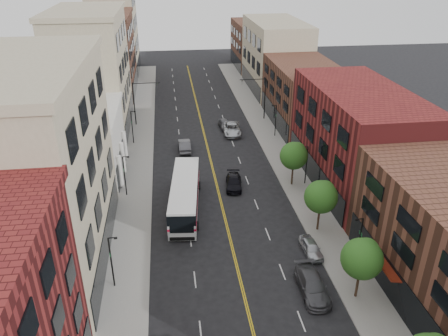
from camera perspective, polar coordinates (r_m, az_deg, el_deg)
name	(u,v)px	position (r m, az deg, el deg)	size (l,w,h in m)	color
sidewalk_left	(139,156)	(63.33, -11.03, 1.49)	(4.00, 110.00, 0.15)	gray
sidewalk_right	(276,149)	(65.03, 6.82, 2.48)	(4.00, 110.00, 0.15)	gray
bldg_l_tanoffice	(38,173)	(41.11, -23.12, -0.65)	(10.00, 22.00, 18.00)	tan
bldg_l_white	(80,145)	(59.07, -18.30, 2.90)	(10.00, 14.00, 8.00)	silver
bldg_l_far_a	(93,73)	(73.49, -16.78, 11.74)	(10.00, 20.00, 18.00)	tan
bldg_l_far_b	(107,56)	(93.13, -15.01, 13.93)	(10.00, 20.00, 15.00)	brown
bldg_l_far_c	(114,29)	(110.31, -14.17, 17.18)	(10.00, 16.00, 20.00)	tan
bldg_r_mid	(357,138)	(55.45, 16.92, 3.82)	(10.00, 22.00, 12.00)	maroon
bldg_r_far_a	(305,95)	(74.23, 10.48, 9.34)	(10.00, 20.00, 10.00)	brown
bldg_r_far_b	(275,56)	(93.30, 6.70, 14.33)	(10.00, 22.00, 14.00)	tan
bldg_r_far_c	(256,45)	(112.72, 4.18, 15.73)	(10.00, 18.00, 11.00)	brown
tree_r_1	(363,257)	(37.60, 17.66, -11.06)	(3.40, 3.40, 5.59)	black
tree_r_2	(322,196)	(45.23, 12.63, -3.56)	(3.40, 3.40, 5.59)	black
tree_r_3	(294,155)	(53.64, 9.18, 1.71)	(3.40, 3.40, 5.59)	black
lamp_l_1	(112,259)	(38.74, -14.47, -11.48)	(0.81, 0.55, 5.05)	black
lamp_l_2	(125,174)	(52.28, -12.82, -0.73)	(0.81, 0.55, 5.05)	black
lamp_l_3	(132,125)	(66.91, -11.89, 5.47)	(0.81, 0.55, 5.05)	black
lamp_r_1	(359,239)	(41.71, 17.25, -8.86)	(0.81, 0.55, 5.05)	black
lamp_r_2	(306,163)	(54.51, 10.69, 0.65)	(0.81, 0.55, 5.05)	black
lamp_r_3	(275,119)	(68.67, 6.73, 6.41)	(0.81, 0.55, 5.05)	black
signal_mast_left	(138,98)	(73.88, -11.14, 8.91)	(4.49, 0.18, 7.20)	black
signal_mast_right	(261,94)	(75.38, 4.83, 9.66)	(4.49, 0.18, 7.20)	black
city_bus	(185,193)	(49.09, -5.13, -3.33)	(4.22, 13.38, 3.39)	silver
car_parked_mid	(312,286)	(39.13, 11.46, -14.81)	(2.18, 5.37, 1.56)	#454549
car_parked_far	(311,248)	(43.53, 11.30, -10.19)	(1.53, 3.79, 1.29)	silver
car_lane_behind	(185,146)	(64.20, -5.17, 2.94)	(1.68, 4.81, 1.58)	#4E4E53
car_lane_a	(234,182)	(53.94, 1.27, -1.88)	(1.90, 4.68, 1.36)	black
car_lane_b	(232,129)	(70.09, 1.04, 5.14)	(2.73, 5.91, 1.64)	#B8BBC0
car_lane_c	(225,124)	(72.28, 0.07, 5.72)	(1.69, 4.20, 1.43)	#535459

